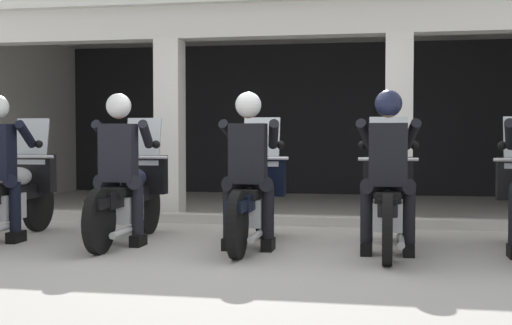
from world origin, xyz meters
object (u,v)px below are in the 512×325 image
(police_officer_right, at_px, (388,158))
(police_officer_left, at_px, (120,156))
(motorcycle_right, at_px, (388,201))
(motorcycle_left, at_px, (130,195))
(motorcycle_center, at_px, (254,198))
(motorcycle_far_left, at_px, (13,193))
(police_officer_center, at_px, (249,157))

(police_officer_right, bearing_deg, police_officer_left, 165.33)
(police_officer_right, bearing_deg, motorcycle_right, 76.78)
(motorcycle_left, bearing_deg, motorcycle_right, -8.11)
(police_officer_left, relative_size, motorcycle_center, 0.78)
(motorcycle_right, distance_m, police_officer_right, 0.52)
(motorcycle_right, bearing_deg, motorcycle_far_left, 166.07)
(motorcycle_far_left, xyz_separation_m, motorcycle_center, (2.75, -0.01, 0.00))
(motorcycle_left, height_order, motorcycle_right, same)
(motorcycle_left, relative_size, motorcycle_center, 1.00)
(motorcycle_center, relative_size, police_officer_center, 1.29)
(motorcycle_far_left, height_order, police_officer_right, police_officer_right)
(motorcycle_far_left, xyz_separation_m, motorcycle_left, (1.37, 0.01, 0.00))
(police_officer_center, xyz_separation_m, motorcycle_right, (1.37, 0.22, -0.44))
(police_officer_center, xyz_separation_m, police_officer_right, (1.37, -0.06, -0.00))
(motorcycle_far_left, height_order, motorcycle_right, same)
(motorcycle_far_left, height_order, police_officer_center, police_officer_center)
(motorcycle_center, bearing_deg, motorcycle_right, -10.20)
(motorcycle_far_left, distance_m, motorcycle_left, 1.37)
(motorcycle_left, relative_size, police_officer_left, 1.29)
(police_officer_left, height_order, motorcycle_right, police_officer_left)
(motorcycle_left, height_order, police_officer_right, police_officer_right)
(motorcycle_center, distance_m, motorcycle_right, 1.37)
(motorcycle_right, bearing_deg, motorcycle_center, 164.42)
(motorcycle_left, distance_m, police_officer_center, 1.47)
(motorcycle_far_left, height_order, motorcycle_left, same)
(police_officer_left, xyz_separation_m, police_officer_center, (1.37, -0.02, 0.00))
(motorcycle_far_left, height_order, police_officer_left, police_officer_left)
(motorcycle_left, bearing_deg, police_officer_left, -96.66)
(motorcycle_left, bearing_deg, police_officer_center, -18.84)
(police_officer_left, xyz_separation_m, motorcycle_right, (2.75, 0.20, -0.44))
(police_officer_center, bearing_deg, police_officer_right, -10.20)
(motorcycle_left, relative_size, police_officer_center, 1.29)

